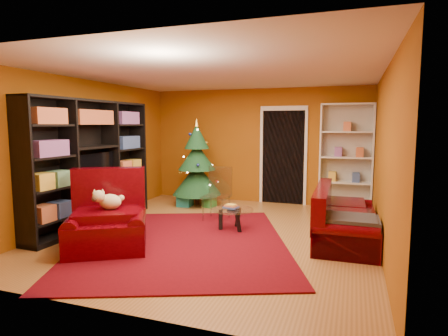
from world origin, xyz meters
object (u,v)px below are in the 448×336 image
(white_bookshelf, at_px, (346,157))
(dog, at_px, (110,202))
(christmas_tree, at_px, (197,163))
(sofa, at_px, (346,214))
(gift_box_teal, at_px, (185,200))
(armchair, at_px, (107,218))
(media_unit, at_px, (91,164))
(gift_box_green, at_px, (209,202))
(acrylic_chair, at_px, (216,197))
(gift_box_red, at_px, (200,194))
(coffee_table, at_px, (232,219))
(rug, at_px, (181,242))

(white_bookshelf, distance_m, dog, 4.90)
(christmas_tree, distance_m, sofa, 3.63)
(gift_box_teal, distance_m, armchair, 2.97)
(media_unit, bearing_deg, armchair, -42.40)
(gift_box_green, distance_m, dog, 3.06)
(sofa, relative_size, acrylic_chair, 2.17)
(gift_box_green, relative_size, dog, 0.60)
(gift_box_red, distance_m, coffee_table, 2.79)
(gift_box_red, height_order, white_bookshelf, white_bookshelf)
(sofa, bearing_deg, gift_box_teal, 66.58)
(armchair, height_order, coffee_table, armchair)
(coffee_table, bearing_deg, christmas_tree, 129.21)
(white_bookshelf, bearing_deg, gift_box_red, 179.29)
(media_unit, distance_m, dog, 1.49)
(gift_box_red, height_order, coffee_table, coffee_table)
(gift_box_red, bearing_deg, christmas_tree, -71.73)
(sofa, bearing_deg, dog, 113.74)
(armchair, xyz_separation_m, coffee_table, (1.41, 1.51, -0.27))
(armchair, relative_size, coffee_table, 1.63)
(media_unit, relative_size, white_bookshelf, 1.27)
(rug, distance_m, coffee_table, 1.05)
(white_bookshelf, bearing_deg, gift_box_teal, -166.21)
(armchair, distance_m, sofa, 3.60)
(gift_box_teal, xyz_separation_m, white_bookshelf, (3.32, 0.84, 0.96))
(white_bookshelf, bearing_deg, media_unit, -147.06)
(gift_box_red, xyz_separation_m, sofa, (3.41, -2.25, 0.31))
(coffee_table, height_order, acrylic_chair, acrylic_chair)
(armchair, bearing_deg, gift_box_teal, 62.72)
(rug, xyz_separation_m, christmas_tree, (-0.85, 2.58, 0.93))
(christmas_tree, distance_m, coffee_table, 2.30)
(media_unit, xyz_separation_m, gift_box_teal, (0.90, 1.94, -0.96))
(coffee_table, bearing_deg, gift_box_red, 124.40)
(sofa, bearing_deg, armchair, 114.61)
(armchair, bearing_deg, christmas_tree, 59.12)
(dog, bearing_deg, christmas_tree, 59.44)
(gift_box_green, bearing_deg, acrylic_chair, -62.08)
(rug, height_order, dog, dog)
(gift_box_green, relative_size, gift_box_red, 1.08)
(armchair, bearing_deg, sofa, -4.56)
(armchair, height_order, sofa, armchair)
(coffee_table, bearing_deg, gift_box_teal, 137.19)
(christmas_tree, xyz_separation_m, gift_box_teal, (-0.19, -0.24, -0.79))
(media_unit, bearing_deg, gift_box_teal, 66.50)
(white_bookshelf, height_order, dog, white_bookshelf)
(rug, xyz_separation_m, gift_box_red, (-1.05, 3.20, 0.10))
(christmas_tree, bearing_deg, gift_box_red, 108.27)
(gift_box_red, relative_size, coffee_table, 0.31)
(christmas_tree, bearing_deg, coffee_table, -50.79)
(christmas_tree, distance_m, armchair, 3.22)
(gift_box_red, bearing_deg, sofa, -33.47)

